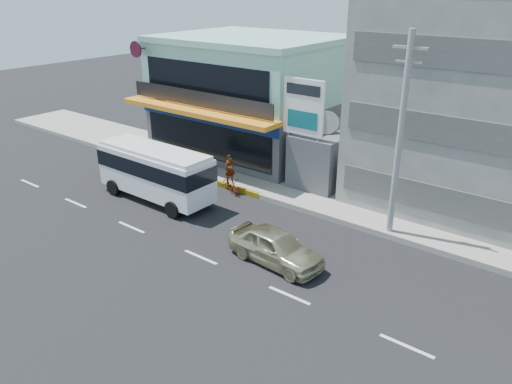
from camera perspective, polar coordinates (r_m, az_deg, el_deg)
ground at (r=23.55m, az=-6.34°, el=-7.42°), size 120.00×120.00×0.00m
sidewalk at (r=28.19m, az=14.83°, el=-2.41°), size 70.00×5.00×0.30m
shop_building at (r=36.96m, az=-0.49°, el=10.66°), size 12.40×11.70×8.00m
gap_structure at (r=31.70m, az=8.73°, el=4.08°), size 3.00×6.00×3.50m
satellite_dish at (r=30.32m, az=7.99°, el=6.87°), size 1.50×1.50×0.15m
billboard at (r=28.74m, az=5.43°, el=8.89°), size 2.60×0.18×6.90m
utility_pole_near at (r=24.27m, az=16.13°, el=6.00°), size 1.60×0.30×10.00m
minibus at (r=29.28m, az=-11.44°, el=2.55°), size 7.53×2.67×3.15m
sedan at (r=22.65m, az=2.25°, el=-6.26°), size 4.86×2.27×1.61m
motorcycle_rider at (r=30.16m, az=-2.95°, el=1.38°), size 1.97×1.31×2.39m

